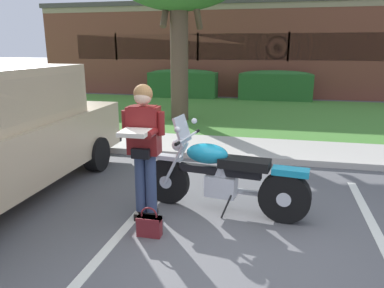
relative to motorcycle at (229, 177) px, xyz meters
name	(u,v)px	position (x,y,z in m)	size (l,w,h in m)	color
ground_plane	(237,248)	(0.21, -0.89, -0.49)	(140.00, 140.00, 0.00)	#565659
curb_strip	(254,158)	(0.21, 2.32, -0.43)	(60.00, 0.20, 0.12)	#B7B2A8
concrete_walk	(257,148)	(0.21, 3.17, -0.45)	(60.00, 1.50, 0.08)	#B7B2A8
grass_lawn	(264,114)	(0.21, 7.39, -0.46)	(60.00, 6.94, 0.06)	#478433
stall_stripe_0	(127,226)	(-1.15, -0.69, -0.49)	(0.12, 4.40, 0.01)	silver
motorcycle	(229,177)	(0.00, 0.00, 0.00)	(2.24, 0.82, 1.26)	black
rider_person	(144,142)	(-0.99, -0.42, 0.52)	(0.54, 0.59, 1.70)	black
handbag	(149,224)	(-0.81, -0.84, -0.34)	(0.28, 0.13, 0.36)	maroon
hedge_left	(183,83)	(-3.34, 10.80, 0.16)	(2.90, 0.90, 1.24)	#286028
hedge_center_left	(275,85)	(0.53, 10.80, 0.16)	(2.90, 0.90, 1.24)	#286028
brick_building	(286,49)	(0.97, 17.23, 1.57)	(22.89, 11.21, 4.11)	brown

